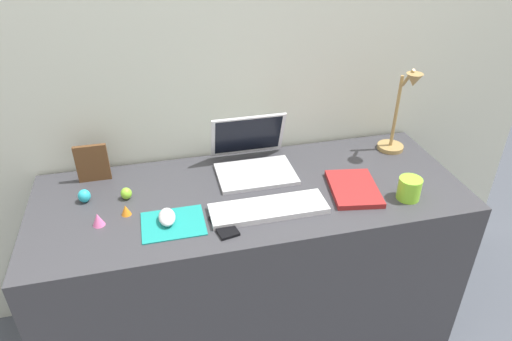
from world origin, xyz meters
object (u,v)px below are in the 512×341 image
laptop (252,156)px  toy_figurine_lime (126,193)px  mouse (167,217)px  picture_frame (92,163)px  toy_figurine_orange (126,210)px  keyboard (269,209)px  notebook_pad (354,188)px  coffee_mug (409,189)px  desk_lamp (401,115)px  cell_phone (224,226)px  toy_figurine_cyan (84,196)px  toy_figurine_pink (98,219)px

laptop → toy_figurine_lime: size_ratio=6.86×
mouse → toy_figurine_lime: bearing=127.2°
picture_frame → toy_figurine_orange: size_ratio=3.93×
keyboard → toy_figurine_lime: 0.52m
notebook_pad → coffee_mug: (0.17, -0.09, 0.03)m
mouse → picture_frame: 0.42m
keyboard → toy_figurine_lime: toy_figurine_lime is taller
mouse → picture_frame: bearing=127.0°
picture_frame → toy_figurine_orange: (0.11, -0.25, -0.06)m
laptop → keyboard: laptop is taller
toy_figurine_lime → desk_lamp: bearing=4.1°
toy_figurine_orange → coffee_mug: bearing=-8.1°
cell_phone → coffee_mug: size_ratio=1.54×
keyboard → toy_figurine_cyan: 0.66m
picture_frame → toy_figurine_orange: bearing=-65.9°
laptop → cell_phone: laptop is taller
coffee_mug → toy_figurine_orange: size_ratio=2.17×
mouse → coffee_mug: coffee_mug is taller
desk_lamp → notebook_pad: bearing=-141.5°
picture_frame → toy_figurine_cyan: 0.15m
keyboard → picture_frame: 0.69m
desk_lamp → toy_figurine_cyan: 1.26m
mouse → picture_frame: size_ratio=0.64×
keyboard → coffee_mug: (0.51, -0.04, 0.03)m
cell_phone → toy_figurine_cyan: bearing=138.0°
notebook_pad → toy_figurine_orange: toy_figurine_orange is taller
desk_lamp → cell_phone: bearing=-157.6°
picture_frame → cell_phone: bearing=-43.3°
notebook_pad → mouse: bearing=-168.4°
notebook_pad → picture_frame: (-0.94, 0.30, 0.06)m
toy_figurine_lime → notebook_pad: bearing=-10.2°
toy_figurine_cyan → keyboard: bearing=-18.6°
keyboard → toy_figurine_lime: size_ratio=9.38×
coffee_mug → toy_figurine_orange: coffee_mug is taller
desk_lamp → toy_figurine_lime: 1.12m
cell_phone → toy_figurine_pink: 0.42m
toy_figurine_cyan → toy_figurine_orange: 0.18m
laptop → cell_phone: size_ratio=2.34×
desk_lamp → toy_figurine_cyan: size_ratio=7.81×
desk_lamp → notebook_pad: 0.40m
toy_figurine_cyan → toy_figurine_orange: bearing=-38.7°
toy_figurine_lime → toy_figurine_orange: bearing=-91.4°
toy_figurine_lime → toy_figurine_orange: (-0.00, -0.10, -0.00)m
keyboard → toy_figurine_cyan: toy_figurine_cyan is taller
notebook_pad → picture_frame: 0.99m
cell_phone → toy_figurine_lime: size_ratio=2.93×
coffee_mug → toy_figurine_pink: coffee_mug is taller
desk_lamp → toy_figurine_lime: bearing=-175.9°
laptop → cell_phone: (-0.18, -0.35, -0.05)m
notebook_pad → toy_figurine_lime: bearing=179.2°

